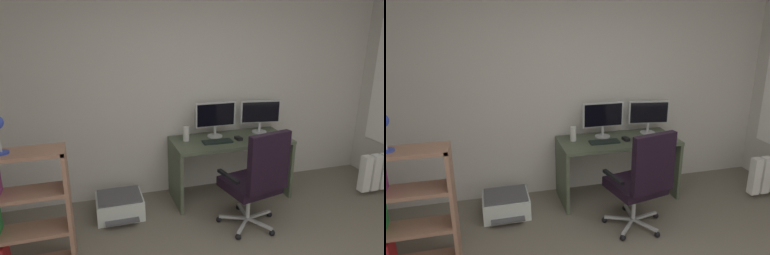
% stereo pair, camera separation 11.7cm
% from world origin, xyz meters
% --- Properties ---
extents(wall_back, '(4.99, 0.10, 2.64)m').
position_xyz_m(wall_back, '(0.00, 2.45, 1.32)').
color(wall_back, beige).
rests_on(wall_back, ground).
extents(desk, '(1.38, 0.62, 0.73)m').
position_xyz_m(desk, '(0.42, 2.06, 0.53)').
color(desk, '#48523F').
rests_on(desk, ground).
extents(monitor_main, '(0.49, 0.18, 0.41)m').
position_xyz_m(monitor_main, '(0.27, 2.19, 0.98)').
color(monitor_main, '#B2B5B7').
rests_on(monitor_main, desk).
extents(monitor_secondary, '(0.49, 0.18, 0.40)m').
position_xyz_m(monitor_secondary, '(0.85, 2.19, 0.97)').
color(monitor_secondary, '#B2B5B7').
rests_on(monitor_secondary, desk).
extents(keyboard, '(0.34, 0.14, 0.02)m').
position_xyz_m(keyboard, '(0.22, 1.99, 0.74)').
color(keyboard, black).
rests_on(keyboard, desk).
extents(computer_mouse, '(0.07, 0.11, 0.03)m').
position_xyz_m(computer_mouse, '(0.49, 2.00, 0.75)').
color(computer_mouse, black).
rests_on(computer_mouse, desk).
extents(desktop_speaker, '(0.07, 0.07, 0.17)m').
position_xyz_m(desktop_speaker, '(-0.10, 2.14, 0.81)').
color(desktop_speaker, silver).
rests_on(desktop_speaker, desk).
extents(office_chair, '(0.64, 0.67, 1.09)m').
position_xyz_m(office_chair, '(0.37, 1.29, 0.58)').
color(office_chair, '#B7BABC').
rests_on(office_chair, ground).
extents(bookshelf, '(0.83, 0.28, 1.08)m').
position_xyz_m(bookshelf, '(-1.88, 1.31, 0.52)').
color(bookshelf, '#A1725B').
rests_on(bookshelf, ground).
extents(printer, '(0.50, 0.50, 0.25)m').
position_xyz_m(printer, '(-0.91, 1.96, 0.12)').
color(printer, silver).
rests_on(printer, ground).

